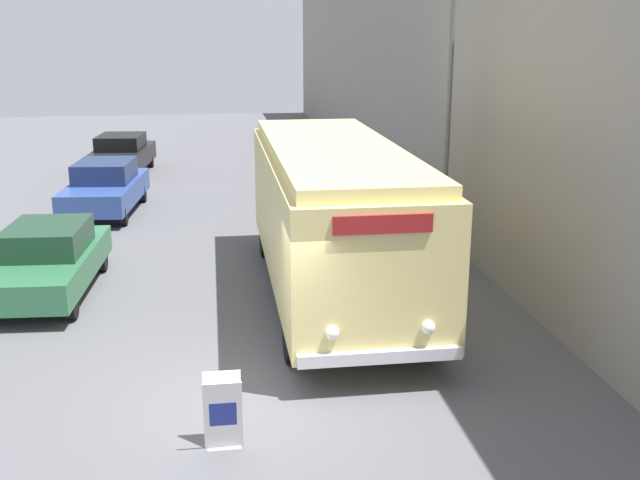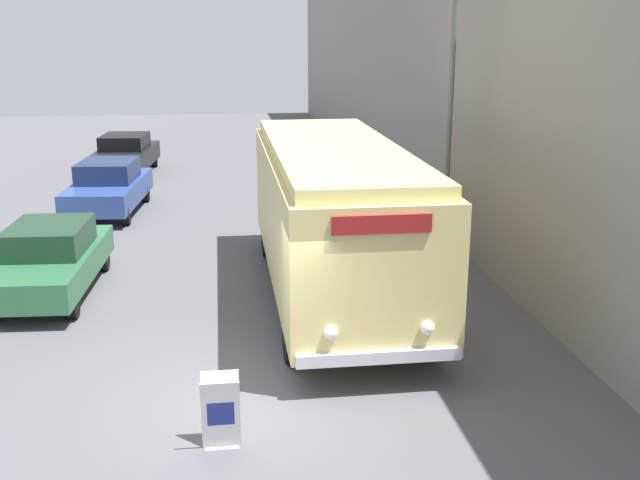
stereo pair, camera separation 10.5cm
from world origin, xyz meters
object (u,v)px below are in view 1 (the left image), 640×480
Objects in this scene: parked_car_near at (48,260)px; parked_car_far at (121,155)px; streetlamp at (450,72)px; parked_car_mid at (105,187)px; vintage_bus at (333,211)px; sign_board at (223,413)px.

parked_car_far is (0.02, 13.68, 0.02)m from parked_car_near.
parked_car_far is (-8.77, 13.15, -3.75)m from streetlamp.
parked_car_near is 13.68m from parked_car_far.
vintage_bus is at bearing -49.96° from parked_car_mid.
vintage_bus is at bearing -6.01° from parked_car_near.
sign_board is (-2.41, -5.69, -1.33)m from vintage_bus.
parked_car_far is at bearing 99.83° from sign_board.
parked_car_near is 0.96× the size of parked_car_far.
parked_car_far is (-3.52, 20.35, 0.27)m from sign_board.
streetlamp is at bearing -50.65° from parked_car_far.
parked_car_far is at bearing 97.51° from parked_car_mid.
parked_car_far is at bearing 93.29° from parked_car_near.
parked_car_near is 0.98× the size of parked_car_mid.
parked_car_mid reaches higher than sign_board.
vintage_bus is 8.83× the size of sign_board.
parked_car_mid is 6.40m from parked_car_far.
parked_car_near is at bearing 170.62° from vintage_bus.
streetlamp is 9.58m from parked_car_near.
vintage_bus is 1.99× the size of parked_car_mid.
parked_car_far is at bearing 112.03° from vintage_bus.
parked_car_near is at bearing -86.50° from parked_car_mid.
streetlamp reaches higher than parked_car_mid.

